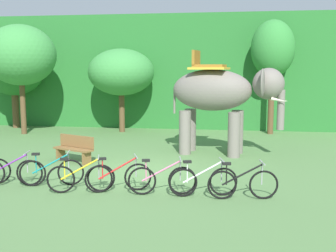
{
  "coord_description": "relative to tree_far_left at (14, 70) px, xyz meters",
  "views": [
    {
      "loc": [
        2.78,
        -12.06,
        3.11
      ],
      "look_at": [
        0.82,
        1.0,
        1.3
      ],
      "focal_mm": 44.57,
      "sensor_mm": 36.0,
      "label": 1
    }
  ],
  "objects": [
    {
      "name": "wooden_bench",
      "position": [
        6.15,
        -7.49,
        -2.6
      ],
      "size": [
        1.54,
        0.98,
        0.89
      ],
      "color": "brown",
      "rests_on": "ground"
    },
    {
      "name": "elephant",
      "position": [
        10.96,
        -5.45,
        -0.87
      ],
      "size": [
        4.24,
        2.26,
        3.78
      ],
      "color": "slate",
      "rests_on": "ground"
    },
    {
      "name": "bike_red",
      "position": [
        8.52,
        -10.6,
        -2.69
      ],
      "size": [
        1.61,
        0.74,
        0.92
      ],
      "color": "black",
      "rests_on": "ground"
    },
    {
      "name": "foliage_hedge",
      "position": [
        8.53,
        3.71,
        -0.12
      ],
      "size": [
        36.0,
        6.0,
        5.91
      ],
      "primitive_type": "cube",
      "color": "#28702D",
      "rests_on": "ground"
    },
    {
      "name": "bike_purple",
      "position": [
        5.52,
        -10.52,
        -2.69
      ],
      "size": [
        1.69,
        0.52,
        0.92
      ],
      "color": "black",
      "rests_on": "ground"
    },
    {
      "name": "bike_yellow",
      "position": [
        7.6,
        -10.82,
        -2.69
      ],
      "size": [
        1.66,
        0.64,
        0.92
      ],
      "color": "black",
      "rests_on": "ground"
    },
    {
      "name": "ground_plane",
      "position": [
        8.53,
        -8.58,
        -3.07
      ],
      "size": [
        80.0,
        80.0,
        0.0
      ],
      "primitive_type": "plane",
      "color": "#567F47"
    },
    {
      "name": "tree_far_right",
      "position": [
        13.23,
        -0.23,
        0.94
      ],
      "size": [
        2.05,
        2.05,
        5.4
      ],
      "color": "brown",
      "rests_on": "ground"
    },
    {
      "name": "bike_white",
      "position": [
        10.68,
        -10.67,
        -2.69
      ],
      "size": [
        1.67,
        0.6,
        0.92
      ],
      "color": "black",
      "rests_on": "ground"
    },
    {
      "name": "tree_center_left",
      "position": [
        1.46,
        -1.98,
        0.67
      ],
      "size": [
        3.31,
        3.31,
        5.19
      ],
      "color": "brown",
      "rests_on": "ground"
    },
    {
      "name": "bike_black",
      "position": [
        11.64,
        -10.78,
        -2.69
      ],
      "size": [
        1.7,
        0.52,
        0.92
      ],
      "color": "black",
      "rests_on": "ground"
    },
    {
      "name": "tree_far_left",
      "position": [
        0.0,
        0.0,
        0.0
      ],
      "size": [
        3.12,
        3.12,
        4.47
      ],
      "color": "brown",
      "rests_on": "ground"
    },
    {
      "name": "bike_teal",
      "position": [
        6.61,
        -10.35,
        -2.69
      ],
      "size": [
        1.67,
        0.6,
        0.92
      ],
      "color": "black",
      "rests_on": "ground"
    },
    {
      "name": "bike_pink",
      "position": [
        9.66,
        -10.7,
        -2.69
      ],
      "size": [
        1.69,
        0.52,
        0.92
      ],
      "color": "black",
      "rests_on": "ground"
    },
    {
      "name": "tree_center",
      "position": [
        5.99,
        -0.63,
        -0.13
      ],
      "size": [
        3.24,
        3.24,
        4.1
      ],
      "color": "brown",
      "rests_on": "ground"
    }
  ]
}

